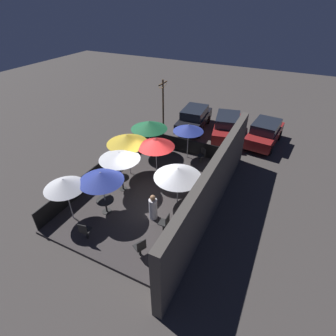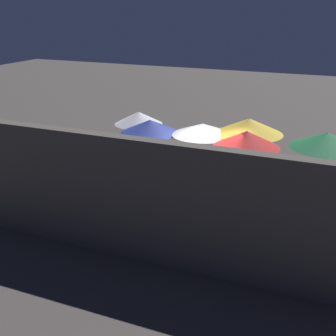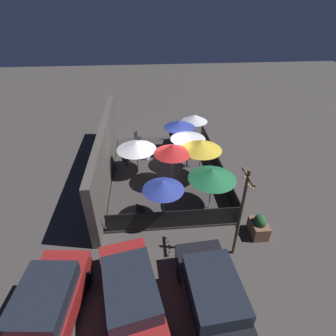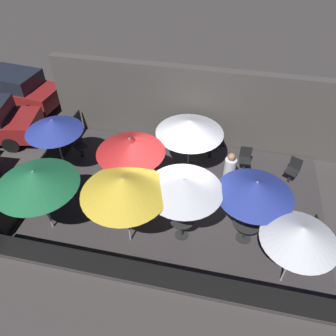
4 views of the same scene
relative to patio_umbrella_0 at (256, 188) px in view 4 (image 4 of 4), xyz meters
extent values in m
plane|color=#423D3A|center=(-2.19, 1.07, -2.17)|extent=(60.00, 60.00, 0.00)
cube|color=#383333|center=(-2.19, 1.07, -2.11)|extent=(9.17, 6.19, 0.12)
cube|color=#4C4742|center=(-2.19, 4.40, -0.60)|extent=(10.77, 0.36, 3.12)
cube|color=black|center=(-2.19, -1.98, -1.57)|extent=(8.97, 0.05, 0.95)
cube|color=black|center=(-6.73, 1.07, -1.57)|extent=(0.05, 5.99, 0.95)
cylinder|color=#B2B2B7|center=(0.00, 0.00, -0.91)|extent=(0.05, 0.05, 2.27)
cone|color=#283893|center=(0.00, 0.00, 0.00)|extent=(1.97, 1.97, 0.44)
cylinder|color=#B2B2B7|center=(-1.77, -0.28, -0.92)|extent=(0.05, 0.05, 2.26)
cone|color=silver|center=(-1.77, -0.28, 0.02)|extent=(2.03, 2.03, 0.37)
cylinder|color=#B2B2B7|center=(-5.59, -0.80, -0.92)|extent=(0.05, 0.05, 2.25)
cone|color=#1E6B3D|center=(-5.59, -0.80, -0.04)|extent=(2.22, 2.22, 0.50)
cylinder|color=#B2B2B7|center=(-3.50, 0.80, -0.81)|extent=(0.05, 0.05, 2.46)
cone|color=red|center=(-3.50, 0.80, 0.17)|extent=(1.97, 1.97, 0.49)
cylinder|color=#B2B2B7|center=(1.01, -1.14, -0.94)|extent=(0.05, 0.05, 2.21)
cone|color=silver|center=(1.01, -1.14, -0.06)|extent=(1.75, 1.75, 0.46)
cylinder|color=#B2B2B7|center=(-6.24, 1.49, -0.93)|extent=(0.05, 0.05, 2.22)
cone|color=#283893|center=(-6.24, 1.49, -0.03)|extent=(1.81, 1.81, 0.42)
cylinder|color=#B2B2B7|center=(-2.10, 2.70, -1.04)|extent=(0.05, 0.05, 2.01)
cone|color=silver|center=(-2.10, 2.70, -0.27)|extent=(2.25, 2.25, 0.48)
cylinder|color=#B2B2B7|center=(-3.18, -0.75, -0.82)|extent=(0.05, 0.05, 2.46)
cone|color=gold|center=(-3.18, -0.75, 0.16)|extent=(2.21, 2.21, 0.51)
cylinder|color=black|center=(0.00, 0.00, -2.04)|extent=(0.44, 0.44, 0.02)
cylinder|color=black|center=(0.00, 0.00, -1.70)|extent=(0.08, 0.08, 0.69)
cylinder|color=black|center=(0.00, 0.00, -1.34)|extent=(0.81, 0.81, 0.04)
cylinder|color=black|center=(-1.77, -0.28, -2.04)|extent=(0.40, 0.40, 0.02)
cylinder|color=black|center=(-1.77, -0.28, -1.69)|extent=(0.08, 0.08, 0.71)
cylinder|color=black|center=(-1.77, -0.28, -1.32)|extent=(0.73, 0.73, 0.04)
cube|color=black|center=(1.40, 2.69, -1.81)|extent=(0.11, 0.11, 0.46)
cube|color=black|center=(1.40, 2.69, -1.56)|extent=(0.54, 0.54, 0.04)
cube|color=black|center=(1.49, 2.85, -1.32)|extent=(0.37, 0.21, 0.44)
cube|color=black|center=(-0.15, 2.95, -1.82)|extent=(0.08, 0.08, 0.44)
cube|color=black|center=(-0.15, 2.95, -1.58)|extent=(0.42, 0.42, 0.04)
cube|color=black|center=(-0.16, 3.13, -1.34)|extent=(0.40, 0.05, 0.44)
cube|color=black|center=(-6.03, 2.46, -1.82)|extent=(0.11, 0.11, 0.45)
cube|color=black|center=(-6.03, 2.46, -1.58)|extent=(0.55, 0.55, 0.04)
cube|color=black|center=(-6.18, 2.55, -1.34)|extent=(0.24, 0.35, 0.44)
cube|color=black|center=(1.67, 0.27, -1.81)|extent=(0.09, 0.09, 0.48)
cube|color=black|center=(1.67, 0.27, -1.55)|extent=(0.46, 0.46, 0.04)
cube|color=black|center=(1.84, 0.30, -1.31)|extent=(0.09, 0.40, 0.44)
cube|color=black|center=(-1.39, 3.43, -1.83)|extent=(0.10, 0.10, 0.43)
cube|color=black|center=(-1.39, 3.43, -1.60)|extent=(0.52, 0.52, 0.04)
cube|color=black|center=(-1.46, 3.59, -1.36)|extent=(0.38, 0.18, 0.44)
cylinder|color=silver|center=(-0.64, 2.16, -1.52)|extent=(0.45, 0.45, 1.06)
sphere|color=#9E704C|center=(-0.64, 2.16, -0.86)|extent=(0.25, 0.25, 0.25)
cylinder|color=black|center=(-9.17, 3.88, -1.85)|extent=(0.66, 0.30, 0.64)
cylinder|color=black|center=(-8.85, 2.30, -1.85)|extent=(0.66, 0.30, 0.64)
cube|color=maroon|center=(-10.39, 5.43, -1.50)|extent=(4.14, 2.10, 0.70)
cube|color=#1E232D|center=(-10.39, 5.43, -0.85)|extent=(2.34, 1.78, 0.60)
cylinder|color=black|center=(-9.08, 6.10, -1.85)|extent=(0.66, 0.24, 0.64)
cylinder|color=black|center=(-9.24, 4.50, -1.85)|extent=(0.66, 0.24, 0.64)
cylinder|color=black|center=(-11.54, 6.36, -1.85)|extent=(0.66, 0.24, 0.64)
camera|label=1|loc=(6.91, 6.64, 6.61)|focal=28.00mm
camera|label=2|loc=(-6.60, 13.68, 3.98)|focal=50.00mm
camera|label=3|loc=(-15.13, 2.09, 6.71)|focal=28.00mm
camera|label=4|loc=(-0.92, -6.04, 5.81)|focal=35.00mm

